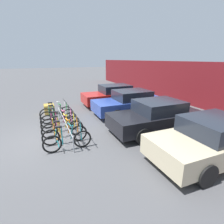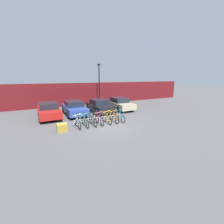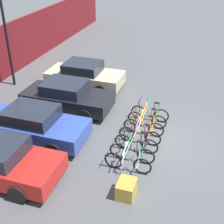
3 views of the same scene
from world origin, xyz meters
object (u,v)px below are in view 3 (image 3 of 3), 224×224
(bicycle_orange, at_px, (147,119))
(lamp_post, at_px, (6,31))
(bike_rack, at_px, (137,132))
(bicycle_pink, at_px, (140,135))
(car_beige, at_px, (85,75))
(cargo_crate, at_px, (126,189))
(bicycle_yellow, at_px, (144,127))
(car_black, at_px, (67,96))
(bicycle_black, at_px, (136,143))
(bicycle_white, at_px, (128,162))
(car_blue, at_px, (34,125))
(bicycle_teal, at_px, (150,113))
(bicycle_green, at_px, (132,153))

(bicycle_orange, relative_size, lamp_post, 0.32)
(bike_rack, relative_size, bicycle_pink, 2.45)
(car_beige, bearing_deg, bicycle_pink, -135.92)
(bicycle_pink, xyz_separation_m, bicycle_orange, (1.29, 0.00, 0.00))
(lamp_post, bearing_deg, bike_rack, -112.63)
(bike_rack, height_order, cargo_crate, bike_rack)
(bicycle_yellow, bearing_deg, car_black, 79.43)
(bicycle_pink, xyz_separation_m, car_black, (1.66, 3.93, 0.31))
(bicycle_pink, relative_size, bicycle_orange, 1.00)
(bicycle_orange, xyz_separation_m, car_black, (0.37, 3.93, 0.31))
(bicycle_orange, bearing_deg, car_beige, 58.18)
(bicycle_black, height_order, lamp_post, lamp_post)
(bicycle_orange, bearing_deg, lamp_post, 79.71)
(car_beige, bearing_deg, bicycle_yellow, -131.08)
(bicycle_pink, height_order, cargo_crate, bicycle_pink)
(bicycle_white, height_order, lamp_post, lamp_post)
(car_blue, bearing_deg, bicycle_black, -83.46)
(bicycle_black, bearing_deg, bicycle_yellow, -3.06)
(car_beige, bearing_deg, bicycle_white, -145.66)
(lamp_post, relative_size, cargo_crate, 7.63)
(bicycle_orange, bearing_deg, cargo_crate, -172.19)
(bicycle_orange, height_order, bicycle_teal, same)
(bicycle_white, height_order, car_beige, car_beige)
(bicycle_green, relative_size, bicycle_pink, 1.00)
(bicycle_yellow, relative_size, car_blue, 0.40)
(car_beige, xyz_separation_m, lamp_post, (-0.94, 3.86, 2.32))
(bicycle_black, relative_size, lamp_post, 0.32)
(bicycle_black, xyz_separation_m, bicycle_pink, (0.56, 0.00, 0.00))
(bicycle_pink, bearing_deg, bicycle_orange, -0.48)
(bicycle_white, relative_size, cargo_crate, 2.44)
(car_black, bearing_deg, bike_rack, -113.12)
(bike_rack, height_order, car_beige, car_beige)
(bicycle_white, distance_m, bicycle_black, 1.21)
(bike_rack, distance_m, bicycle_pink, 0.19)
(bike_rack, xyz_separation_m, bicycle_orange, (1.24, -0.15, -0.11))
(bicycle_white, xyz_separation_m, bicycle_pink, (1.77, 0.00, 0.00))
(bicycle_black, height_order, car_beige, car_beige)
(bike_rack, height_order, bicycle_teal, bicycle_teal)
(car_black, xyz_separation_m, lamp_post, (1.65, 4.05, 2.32))
(bicycle_white, relative_size, bicycle_teal, 1.00)
(bicycle_yellow, distance_m, car_black, 4.06)
(bicycle_orange, bearing_deg, car_blue, 123.47)
(car_black, bearing_deg, bicycle_black, -119.50)
(car_blue, xyz_separation_m, car_black, (2.69, -0.17, -0.00))
(lamp_post, bearing_deg, cargo_crate, -127.12)
(bicycle_black, relative_size, bicycle_teal, 1.00)
(bicycle_green, relative_size, car_blue, 0.40)
(bicycle_yellow, xyz_separation_m, car_blue, (-1.69, 4.09, 0.31))
(bicycle_black, relative_size, car_black, 0.41)
(bike_rack, bearing_deg, car_beige, 43.34)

